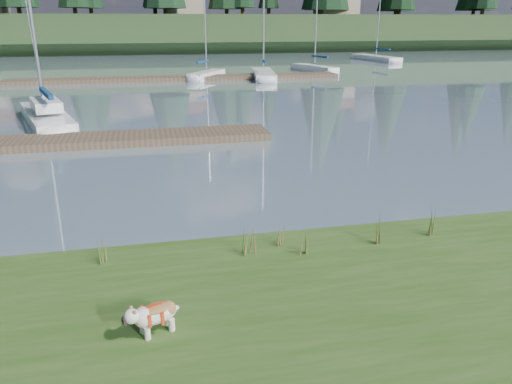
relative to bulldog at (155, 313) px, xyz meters
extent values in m
plane|color=#7C93A1|center=(0.86, 34.56, -0.65)|extent=(200.00, 200.00, 0.00)
cube|color=#1F3118|center=(0.86, 77.56, 1.85)|extent=(200.00, 20.00, 5.00)
cylinder|color=silver|center=(-0.12, -0.14, -0.21)|extent=(0.09, 0.09, 0.18)
cylinder|color=silver|center=(-0.18, 0.03, -0.21)|extent=(0.09, 0.09, 0.18)
cylinder|color=silver|center=(0.23, -0.01, -0.21)|extent=(0.09, 0.09, 0.18)
cylinder|color=silver|center=(0.16, 0.16, -0.21)|extent=(0.09, 0.09, 0.18)
ellipsoid|color=silver|center=(0.03, 0.01, -0.02)|extent=(0.68, 0.51, 0.29)
ellipsoid|color=olive|center=(0.03, 0.01, 0.08)|extent=(0.50, 0.42, 0.10)
ellipsoid|color=silver|center=(-0.31, -0.12, 0.08)|extent=(0.28, 0.28, 0.21)
cube|color=black|center=(-0.40, -0.16, 0.04)|extent=(0.10, 0.12, 0.08)
cube|color=white|center=(-4.40, 18.09, -0.43)|extent=(3.52, 7.21, 0.70)
ellipsoid|color=white|center=(-5.39, 21.47, -0.43)|extent=(2.02, 2.28, 0.70)
cube|color=navy|center=(-4.10, 17.09, 0.90)|extent=(1.09, 3.13, 0.20)
cube|color=white|center=(-4.28, 17.70, 0.30)|extent=(1.80, 2.77, 0.45)
cube|color=#4C3D2C|center=(-3.14, 13.56, -0.50)|extent=(16.00, 2.00, 0.30)
cube|color=#4C3D2C|center=(2.86, 34.56, -0.50)|extent=(26.00, 2.20, 0.30)
cube|color=white|center=(5.15, 35.31, -0.43)|extent=(3.64, 4.99, 0.70)
ellipsoid|color=white|center=(6.47, 37.51, -0.43)|extent=(1.68, 1.77, 0.70)
cylinder|color=silver|center=(5.15, 35.31, 4.18)|extent=(0.12, 0.12, 8.06)
cube|color=navy|center=(4.79, 34.71, 0.75)|extent=(1.22, 1.85, 0.20)
cube|color=white|center=(9.75, 34.58, -0.43)|extent=(2.74, 7.25, 0.70)
ellipsoid|color=white|center=(10.33, 38.08, -0.43)|extent=(1.84, 2.16, 0.70)
cube|color=navy|center=(9.60, 33.63, 0.75)|extent=(0.66, 2.81, 0.20)
cube|color=white|center=(15.60, 38.76, -0.43)|extent=(2.92, 5.83, 0.70)
ellipsoid|color=white|center=(14.75, 41.48, -0.43)|extent=(1.65, 1.85, 0.70)
cylinder|color=silver|center=(15.60, 38.76, 4.54)|extent=(0.12, 0.12, 8.79)
cube|color=navy|center=(15.83, 38.02, 0.75)|extent=(0.86, 2.23, 0.20)
cube|color=white|center=(26.93, 49.77, -0.43)|extent=(2.90, 8.12, 0.70)
ellipsoid|color=white|center=(26.37, 53.71, -0.43)|extent=(2.02, 2.39, 0.70)
cube|color=navy|center=(27.08, 48.70, 0.75)|extent=(0.64, 3.16, 0.20)
cone|color=#475B23|center=(1.75, 2.16, -0.03)|extent=(0.03, 0.03, 0.55)
cone|color=brown|center=(1.86, 2.09, -0.08)|extent=(0.03, 0.03, 0.44)
cone|color=#475B23|center=(1.81, 2.19, 0.00)|extent=(0.03, 0.03, 0.60)
cone|color=brown|center=(1.89, 2.13, -0.11)|extent=(0.03, 0.03, 0.38)
cone|color=#475B23|center=(1.77, 2.08, -0.06)|extent=(0.03, 0.03, 0.49)
cone|color=#475B23|center=(2.45, 2.46, -0.06)|extent=(0.03, 0.03, 0.48)
cone|color=brown|center=(2.56, 2.39, -0.11)|extent=(0.03, 0.03, 0.38)
cone|color=#475B23|center=(2.51, 2.49, -0.04)|extent=(0.03, 0.03, 0.53)
cone|color=brown|center=(2.59, 2.43, -0.14)|extent=(0.03, 0.03, 0.33)
cone|color=#475B23|center=(2.47, 2.38, -0.09)|extent=(0.03, 0.03, 0.43)
cone|color=#475B23|center=(4.26, 2.09, 0.00)|extent=(0.03, 0.03, 0.61)
cone|color=brown|center=(4.37, 2.02, -0.06)|extent=(0.03, 0.03, 0.49)
cone|color=#475B23|center=(4.32, 2.12, 0.03)|extent=(0.03, 0.03, 0.67)
cone|color=brown|center=(4.40, 2.06, -0.09)|extent=(0.03, 0.03, 0.43)
cone|color=#475B23|center=(4.28, 2.01, -0.03)|extent=(0.03, 0.03, 0.55)
cone|color=#475B23|center=(-0.94, 2.40, -0.01)|extent=(0.03, 0.03, 0.59)
cone|color=brown|center=(-0.83, 2.33, -0.07)|extent=(0.03, 0.03, 0.47)
cone|color=#475B23|center=(-0.88, 2.43, 0.02)|extent=(0.03, 0.03, 0.65)
cone|color=brown|center=(-0.80, 2.37, -0.10)|extent=(0.03, 0.03, 0.41)
cone|color=#475B23|center=(-0.92, 2.32, -0.04)|extent=(0.03, 0.03, 0.53)
cone|color=#475B23|center=(2.78, 1.94, -0.08)|extent=(0.03, 0.03, 0.45)
cone|color=brown|center=(2.89, 1.87, -0.12)|extent=(0.03, 0.03, 0.36)
cone|color=#475B23|center=(2.84, 1.97, -0.06)|extent=(0.03, 0.03, 0.49)
cone|color=brown|center=(2.92, 1.91, -0.15)|extent=(0.03, 0.03, 0.31)
cone|color=#475B23|center=(2.80, 1.86, -0.10)|extent=(0.03, 0.03, 0.40)
cone|color=#475B23|center=(5.54, 2.28, 0.02)|extent=(0.03, 0.03, 0.64)
cone|color=brown|center=(5.65, 2.21, -0.05)|extent=(0.03, 0.03, 0.51)
cone|color=#475B23|center=(5.60, 2.31, 0.05)|extent=(0.03, 0.03, 0.71)
cone|color=brown|center=(5.68, 2.25, -0.08)|extent=(0.03, 0.03, 0.45)
cone|color=#475B23|center=(5.56, 2.20, -0.01)|extent=(0.03, 0.03, 0.58)
cube|color=#33281C|center=(0.86, 2.96, -0.58)|extent=(60.00, 0.50, 0.14)
cylinder|color=#382619|center=(-9.14, 76.56, 5.25)|extent=(0.60, 0.60, 1.80)
cylinder|color=#382619|center=(3.86, 70.56, 5.25)|extent=(0.60, 0.60, 1.80)
cylinder|color=#382619|center=(15.86, 74.56, 5.25)|extent=(0.60, 0.60, 1.80)
cylinder|color=#382619|center=(28.86, 72.56, 5.25)|extent=(0.60, 0.60, 1.80)
cylinder|color=#382619|center=(42.86, 75.56, 5.25)|extent=(0.60, 0.60, 1.80)
cylinder|color=#382619|center=(55.86, 71.56, 5.25)|extent=(0.60, 0.60, 1.80)
cube|color=gray|center=(6.86, 75.56, 5.75)|extent=(6.00, 5.00, 2.80)
cube|color=gray|center=(30.86, 73.56, 5.75)|extent=(6.00, 5.00, 2.80)
camera|label=1|loc=(0.08, -6.23, 3.91)|focal=35.00mm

